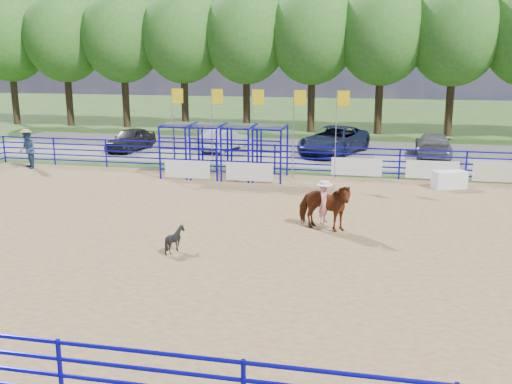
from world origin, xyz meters
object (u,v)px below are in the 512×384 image
car_b (223,140)px  car_a (131,139)px  calf (175,239)px  spectator_cowboy (27,149)px  announcer_table (449,180)px  car_c (334,140)px  car_d (433,145)px  horse_and_rider (324,204)px

car_b → car_a: bearing=27.2°
calf → spectator_cowboy: (-11.79, 10.63, 0.61)m
announcer_table → spectator_cowboy: (-20.90, 0.21, 0.62)m
car_b → car_c: (6.79, 0.17, 0.14)m
announcer_table → calf: (-9.12, -10.42, 0.01)m
car_a → car_b: size_ratio=0.98×
announcer_table → calf: calf is taller
spectator_cowboy → car_a: spectator_cowboy is taller
announcer_table → car_a: size_ratio=0.36×
spectator_cowboy → car_d: bearing=20.5°
spectator_cowboy → car_b: size_ratio=0.49×
car_c → car_d: size_ratio=1.22×
horse_and_rider → car_c: 15.32m
announcer_table → car_a: (-18.05, 6.67, 0.29)m
horse_and_rider → car_c: size_ratio=0.40×
calf → car_c: bearing=-39.1°
announcer_table → calf: bearing=-131.2°
spectator_cowboy → car_d: size_ratio=0.42×
car_a → car_c: size_ratio=0.68×
spectator_cowboy → car_a: (2.85, 6.46, -0.33)m
car_a → car_d: bearing=12.6°
horse_and_rider → car_c: (-0.77, 15.30, -0.10)m
announcer_table → car_a: 19.25m
calf → car_b: (-3.36, 18.21, 0.27)m
spectator_cowboy → car_b: bearing=42.0°
calf → car_c: size_ratio=0.13×
calf → spectator_cowboy: size_ratio=0.39×
car_d → car_c: bearing=3.5°
spectator_cowboy → car_c: spectator_cowboy is taller
car_a → car_d: car_d is taller
calf → car_d: size_ratio=0.16×
calf → car_a: 19.29m
car_a → car_b: car_a is taller
horse_and_rider → car_d: bearing=72.2°
spectator_cowboy → horse_and_rider: bearing=-25.3°
announcer_table → car_c: size_ratio=0.25×
announcer_table → car_d: car_d is taller
calf → car_d: 20.60m
car_c → calf: bearing=-81.8°
horse_and_rider → car_b: size_ratio=0.58×
spectator_cowboy → car_a: bearing=66.2°
announcer_table → car_d: size_ratio=0.30×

